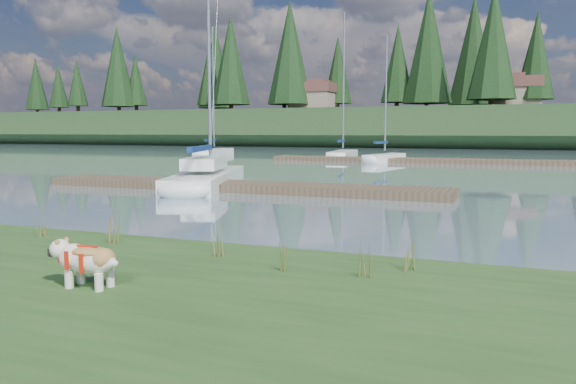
% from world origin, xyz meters
% --- Properties ---
extents(ground, '(200.00, 200.00, 0.00)m').
position_xyz_m(ground, '(0.00, 30.00, 0.00)').
color(ground, '#7C96A4').
rests_on(ground, ground).
extents(ridge, '(200.00, 20.00, 5.00)m').
position_xyz_m(ridge, '(0.00, 73.00, 2.50)').
color(ridge, '#1D331A').
rests_on(ridge, ground).
extents(bulldog, '(0.94, 0.43, 0.56)m').
position_xyz_m(bulldog, '(0.86, -4.51, 0.70)').
color(bulldog, silver).
rests_on(bulldog, bank).
extents(sailboat_main, '(4.71, 9.43, 13.37)m').
position_xyz_m(sailboat_main, '(-6.08, 10.75, 0.42)').
color(sailboat_main, white).
rests_on(sailboat_main, ground).
extents(dock_near, '(16.00, 2.00, 0.30)m').
position_xyz_m(dock_near, '(-4.00, 9.00, 0.15)').
color(dock_near, '#4C3D2C').
rests_on(dock_near, ground).
extents(dock_far, '(26.00, 2.20, 0.30)m').
position_xyz_m(dock_far, '(2.00, 30.00, 0.15)').
color(dock_far, '#4C3D2C').
rests_on(dock_far, ground).
extents(sailboat_bg_0, '(2.96, 8.00, 11.40)m').
position_xyz_m(sailboat_bg_0, '(-19.24, 35.17, 0.32)').
color(sailboat_bg_0, white).
rests_on(sailboat_bg_0, ground).
extents(sailboat_bg_1, '(2.51, 7.95, 11.68)m').
position_xyz_m(sailboat_bg_1, '(-7.27, 35.19, 0.33)').
color(sailboat_bg_1, white).
rests_on(sailboat_bg_1, ground).
extents(sailboat_bg_2, '(2.28, 5.89, 8.94)m').
position_xyz_m(sailboat_bg_2, '(-2.65, 30.32, 0.34)').
color(sailboat_bg_2, white).
rests_on(sailboat_bg_2, ground).
extents(weed_0, '(0.17, 0.14, 0.71)m').
position_xyz_m(weed_0, '(-0.60, -2.20, 0.65)').
color(weed_0, '#475B23').
rests_on(weed_0, bank).
extents(weed_1, '(0.17, 0.14, 0.48)m').
position_xyz_m(weed_1, '(1.51, -2.42, 0.55)').
color(weed_1, '#475B23').
rests_on(weed_1, bank).
extents(weed_2, '(0.17, 0.14, 0.65)m').
position_xyz_m(weed_2, '(3.89, -2.78, 0.62)').
color(weed_2, '#475B23').
rests_on(weed_2, bank).
extents(weed_3, '(0.17, 0.14, 0.47)m').
position_xyz_m(weed_3, '(-2.19, -2.22, 0.55)').
color(weed_3, '#475B23').
rests_on(weed_3, bank).
extents(weed_4, '(0.17, 0.14, 0.51)m').
position_xyz_m(weed_4, '(2.85, -2.94, 0.56)').
color(weed_4, '#475B23').
rests_on(weed_4, bank).
extents(weed_5, '(0.17, 0.14, 0.56)m').
position_xyz_m(weed_5, '(4.41, -2.25, 0.58)').
color(weed_5, '#475B23').
rests_on(weed_5, bank).
extents(mud_lip, '(60.00, 0.50, 0.14)m').
position_xyz_m(mud_lip, '(0.00, -1.60, 0.07)').
color(mud_lip, '#33281C').
rests_on(mud_lip, ground).
extents(conifer_0, '(5.72, 5.72, 14.15)m').
position_xyz_m(conifer_0, '(-55.00, 67.00, 12.64)').
color(conifer_0, '#382619').
rests_on(conifer_0, ridge).
extents(conifer_1, '(4.40, 4.40, 11.30)m').
position_xyz_m(conifer_1, '(-40.00, 71.00, 11.28)').
color(conifer_1, '#382619').
rests_on(conifer_1, ridge).
extents(conifer_2, '(6.60, 6.60, 16.05)m').
position_xyz_m(conifer_2, '(-25.00, 68.00, 13.54)').
color(conifer_2, '#382619').
rests_on(conifer_2, ridge).
extents(conifer_3, '(4.84, 4.84, 12.25)m').
position_xyz_m(conifer_3, '(-10.00, 72.00, 11.74)').
color(conifer_3, '#382619').
rests_on(conifer_3, ridge).
extents(conifer_4, '(6.16, 6.16, 15.10)m').
position_xyz_m(conifer_4, '(3.00, 66.00, 13.09)').
color(conifer_4, '#382619').
rests_on(conifer_4, ridge).
extents(house_0, '(6.30, 5.30, 4.65)m').
position_xyz_m(house_0, '(-22.00, 70.00, 7.31)').
color(house_0, gray).
rests_on(house_0, ridge).
extents(house_1, '(6.30, 5.30, 4.65)m').
position_xyz_m(house_1, '(6.00, 71.00, 7.31)').
color(house_1, gray).
rests_on(house_1, ridge).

